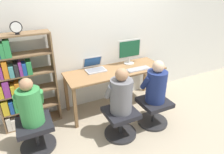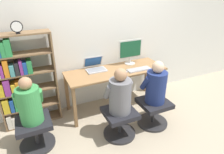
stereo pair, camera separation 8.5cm
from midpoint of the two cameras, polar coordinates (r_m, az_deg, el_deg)
name	(u,v)px [view 1 (the left image)]	position (r m, az deg, el deg)	size (l,w,h in m)	color
ground_plane	(123,115)	(3.62, 2.50, -10.70)	(14.00, 14.00, 0.00)	tan
wall_back	(106,34)	(3.63, -2.36, 12.15)	(10.00, 0.05, 2.60)	silver
desk	(115,74)	(3.52, 0.31, 0.78)	(1.76, 0.62, 0.75)	olive
desktop_monitor	(129,51)	(3.70, 4.32, 7.42)	(0.47, 0.19, 0.46)	beige
laptop	(95,67)	(3.49, -5.63, 2.75)	(0.34, 0.32, 0.22)	#B7B7BC
keyboard	(138,69)	(3.52, 6.83, 2.28)	(0.42, 0.14, 0.03)	#B2B2B7
computer_mouse_by_keyboard	(125,72)	(3.38, 3.03, 1.51)	(0.07, 0.09, 0.04)	#99999E
office_chair_left	(154,110)	(3.36, 11.08, -9.20)	(0.50, 0.50, 0.43)	#262628
office_chair_right	(121,121)	(3.07, 1.67, -12.37)	(0.50, 0.50, 0.43)	#262628
person_at_monitor	(156,84)	(3.12, 11.74, -2.03)	(0.38, 0.34, 0.68)	navy
person_at_laptop	(121,94)	(2.81, 1.74, -4.77)	(0.39, 0.34, 0.67)	slate
bookshelf	(19,86)	(3.34, -25.76, -2.31)	(0.87, 0.27, 1.50)	brown
desk_clock	(16,28)	(3.01, -26.47, 12.53)	(0.16, 0.03, 0.18)	black
office_chair_side	(36,133)	(3.07, -21.64, -14.54)	(0.50, 0.50, 0.43)	#262628
person_near_shelf	(30,104)	(2.82, -23.16, -7.19)	(0.36, 0.33, 0.66)	#388C47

